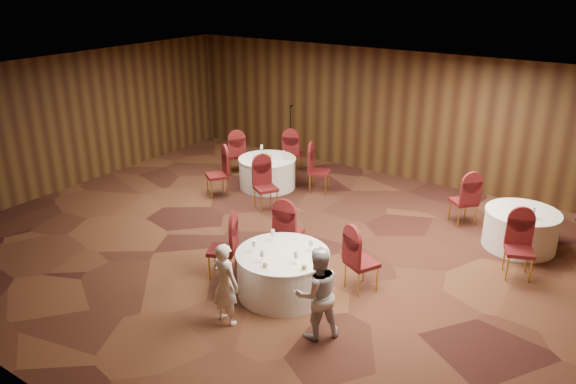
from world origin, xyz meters
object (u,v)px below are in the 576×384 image
Objects in this scene: mic_stand at (290,147)px; woman_a at (225,284)px; table_main at (283,273)px; woman_b at (317,293)px; table_right at (521,229)px; table_left at (267,173)px.

mic_stand reaches higher than woman_a.
woman_b is (1.07, -0.68, 0.33)m from table_main.
mic_stand is at bearing 123.00° from table_main.
woman_b is (-1.75, -4.62, 0.33)m from table_right.
table_left is at bearing -98.02° from woman_b.
mic_stand reaches higher than woman_b.
woman_b is at bearing -152.99° from woman_a.
woman_a reaches higher than table_left.
table_left and table_right have the same top height.
woman_a is at bearing -101.38° from table_main.
mic_stand is at bearing -104.12° from woman_b.
table_main and table_right have the same top height.
woman_b reaches higher than table_main.
woman_a is (-0.23, -1.16, 0.29)m from table_main.
mic_stand is 7.74m from woman_b.
table_left is at bearing -74.22° from mic_stand.
table_main is at bearing -50.76° from table_left.
woman_b is at bearing -32.31° from table_main.
woman_a reaches higher than table_right.
table_right is at bearing -13.77° from mic_stand.
table_left is at bearing -178.46° from table_right.
woman_a is 0.93× the size of woman_b.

